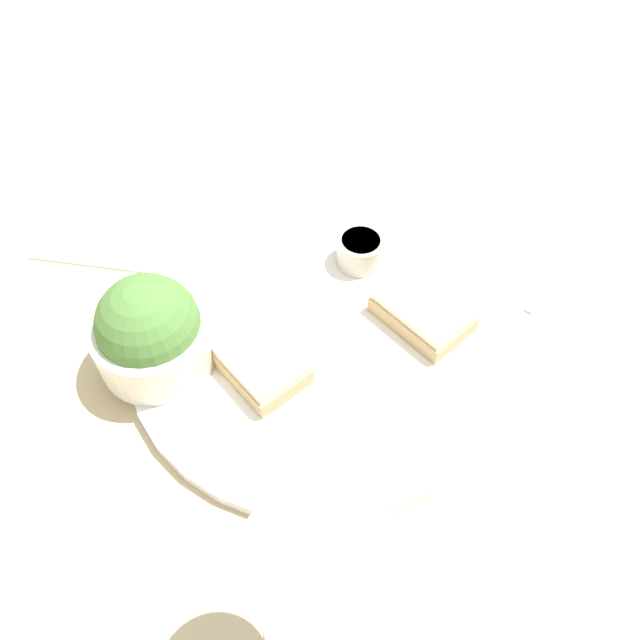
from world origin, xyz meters
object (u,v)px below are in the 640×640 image
sauce_ramekin (360,250)px  fork (565,251)px  napkin (112,217)px  wine_glass (321,586)px  salad_bowl (151,332)px  cheese_toast_far (259,363)px  cheese_toast_near (423,312)px

sauce_ramekin → fork: (-0.18, -0.12, -0.03)m
napkin → wine_glass: bearing=145.5°
wine_glass → fork: 0.47m
salad_bowl → fork: size_ratio=0.53×
napkin → fork: bearing=-159.3°
cheese_toast_far → napkin: bearing=-23.0°
napkin → fork: 0.49m
sauce_ramekin → wine_glass: (-0.12, 0.33, 0.10)m
salad_bowl → napkin: bearing=-39.4°
cheese_toast_near → fork: (-0.10, -0.16, -0.02)m
salad_bowl → cheese_toast_near: bearing=-143.4°
salad_bowl → napkin: (0.16, -0.14, -0.05)m
sauce_ramekin → cheese_toast_far: bearing=81.7°
napkin → sauce_ramekin: bearing=-169.2°
sauce_ramekin → napkin: 0.28m
cheese_toast_near → fork: 0.19m
wine_glass → napkin: bearing=-34.5°
cheese_toast_far → fork: (-0.21, -0.28, -0.02)m
sauce_ramekin → wine_glass: wine_glass is taller
salad_bowl → fork: salad_bowl is taller
cheese_toast_near → cheese_toast_far: size_ratio=1.06×
sauce_ramekin → napkin: bearing=10.8°
cheese_toast_far → napkin: 0.28m
salad_bowl → cheese_toast_near: size_ratio=1.03×
cheese_toast_far → cheese_toast_near: bearing=-132.2°
salad_bowl → sauce_ramekin: bearing=-120.9°
cheese_toast_near → cheese_toast_far: same height
cheese_toast_near → fork: size_ratio=0.52×
salad_bowl → cheese_toast_far: size_ratio=1.09×
cheese_toast_far → wine_glass: size_ratio=0.54×
salad_bowl → sauce_ramekin: 0.22m
salad_bowl → cheese_toast_far: (-0.09, -0.03, -0.02)m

